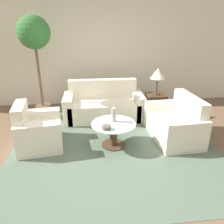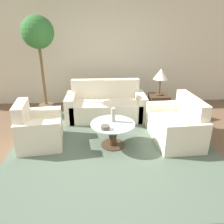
{
  "view_description": "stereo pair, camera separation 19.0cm",
  "coord_description": "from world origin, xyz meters",
  "px_view_note": "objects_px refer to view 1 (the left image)",
  "views": [
    {
      "loc": [
        -0.29,
        -2.85,
        2.07
      ],
      "look_at": [
        0.11,
        0.82,
        0.55
      ],
      "focal_mm": 35.0,
      "sensor_mm": 36.0,
      "label": 1
    },
    {
      "loc": [
        -0.1,
        -2.87,
        2.07
      ],
      "look_at": [
        0.11,
        0.82,
        0.55
      ],
      "focal_mm": 35.0,
      "sensor_mm": 36.0,
      "label": 2
    }
  ],
  "objects_px": {
    "loveseat": "(177,124)",
    "vase": "(114,115)",
    "sofa_main": "(103,106)",
    "armchair": "(37,132)",
    "coffee_table": "(114,131)",
    "bowl": "(107,127)",
    "table_lamp": "(158,74)",
    "potted_plant": "(35,42)"
  },
  "relations": [
    {
      "from": "sofa_main",
      "to": "potted_plant",
      "type": "relative_size",
      "value": 0.8
    },
    {
      "from": "loveseat",
      "to": "coffee_table",
      "type": "distance_m",
      "value": 1.24
    },
    {
      "from": "armchair",
      "to": "sofa_main",
      "type": "bearing_deg",
      "value": -54.31
    },
    {
      "from": "table_lamp",
      "to": "armchair",
      "type": "bearing_deg",
      "value": -155.47
    },
    {
      "from": "potted_plant",
      "to": "vase",
      "type": "relative_size",
      "value": 8.73
    },
    {
      "from": "potted_plant",
      "to": "vase",
      "type": "bearing_deg",
      "value": -42.26
    },
    {
      "from": "loveseat",
      "to": "bowl",
      "type": "height_order",
      "value": "loveseat"
    },
    {
      "from": "loveseat",
      "to": "coffee_table",
      "type": "bearing_deg",
      "value": -85.42
    },
    {
      "from": "coffee_table",
      "to": "bowl",
      "type": "xyz_separation_m",
      "value": [
        -0.14,
        -0.21,
        0.19
      ]
    },
    {
      "from": "sofa_main",
      "to": "loveseat",
      "type": "distance_m",
      "value": 1.74
    },
    {
      "from": "coffee_table",
      "to": "potted_plant",
      "type": "xyz_separation_m",
      "value": [
        -1.47,
        1.42,
        1.42
      ]
    },
    {
      "from": "coffee_table",
      "to": "table_lamp",
      "type": "bearing_deg",
      "value": 48.08
    },
    {
      "from": "loveseat",
      "to": "bowl",
      "type": "relative_size",
      "value": 8.51
    },
    {
      "from": "armchair",
      "to": "potted_plant",
      "type": "bearing_deg",
      "value": -2.11
    },
    {
      "from": "loveseat",
      "to": "table_lamp",
      "type": "distance_m",
      "value": 1.32
    },
    {
      "from": "armchair",
      "to": "coffee_table",
      "type": "relative_size",
      "value": 1.18
    },
    {
      "from": "vase",
      "to": "coffee_table",
      "type": "bearing_deg",
      "value": -98.14
    },
    {
      "from": "loveseat",
      "to": "vase",
      "type": "xyz_separation_m",
      "value": [
        -1.21,
        -0.09,
        0.29
      ]
    },
    {
      "from": "bowl",
      "to": "armchair",
      "type": "bearing_deg",
      "value": 164.02
    },
    {
      "from": "table_lamp",
      "to": "vase",
      "type": "bearing_deg",
      "value": -133.48
    },
    {
      "from": "sofa_main",
      "to": "table_lamp",
      "type": "bearing_deg",
      "value": -2.12
    },
    {
      "from": "coffee_table",
      "to": "table_lamp",
      "type": "height_order",
      "value": "table_lamp"
    },
    {
      "from": "loveseat",
      "to": "vase",
      "type": "height_order",
      "value": "loveseat"
    },
    {
      "from": "bowl",
      "to": "table_lamp",
      "type": "bearing_deg",
      "value": 49.2
    },
    {
      "from": "coffee_table",
      "to": "bowl",
      "type": "bearing_deg",
      "value": -123.25
    },
    {
      "from": "sofa_main",
      "to": "bowl",
      "type": "bearing_deg",
      "value": -92.13
    },
    {
      "from": "sofa_main",
      "to": "potted_plant",
      "type": "xyz_separation_m",
      "value": [
        -1.39,
        0.11,
        1.43
      ]
    },
    {
      "from": "table_lamp",
      "to": "potted_plant",
      "type": "height_order",
      "value": "potted_plant"
    },
    {
      "from": "loveseat",
      "to": "bowl",
      "type": "xyz_separation_m",
      "value": [
        -1.37,
        -0.39,
        0.2
      ]
    },
    {
      "from": "table_lamp",
      "to": "potted_plant",
      "type": "relative_size",
      "value": 0.27
    },
    {
      "from": "armchair",
      "to": "loveseat",
      "type": "distance_m",
      "value": 2.58
    },
    {
      "from": "armchair",
      "to": "table_lamp",
      "type": "relative_size",
      "value": 1.53
    },
    {
      "from": "table_lamp",
      "to": "sofa_main",
      "type": "bearing_deg",
      "value": 177.88
    },
    {
      "from": "sofa_main",
      "to": "table_lamp",
      "type": "relative_size",
      "value": 2.96
    },
    {
      "from": "sofa_main",
      "to": "coffee_table",
      "type": "xyz_separation_m",
      "value": [
        0.08,
        -1.32,
        0.01
      ]
    },
    {
      "from": "potted_plant",
      "to": "armchair",
      "type": "bearing_deg",
      "value": -84.79
    },
    {
      "from": "coffee_table",
      "to": "vase",
      "type": "height_order",
      "value": "vase"
    },
    {
      "from": "bowl",
      "to": "sofa_main",
      "type": "bearing_deg",
      "value": 87.87
    },
    {
      "from": "coffee_table",
      "to": "bowl",
      "type": "relative_size",
      "value": 5.3
    },
    {
      "from": "sofa_main",
      "to": "bowl",
      "type": "height_order",
      "value": "sofa_main"
    },
    {
      "from": "armchair",
      "to": "table_lamp",
      "type": "distance_m",
      "value": 2.83
    },
    {
      "from": "sofa_main",
      "to": "armchair",
      "type": "height_order",
      "value": "sofa_main"
    }
  ]
}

